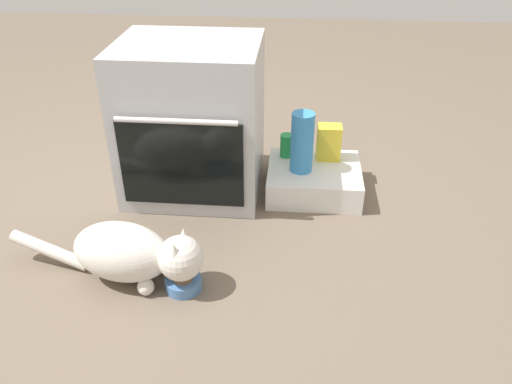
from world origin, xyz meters
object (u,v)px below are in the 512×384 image
at_px(soda_can, 287,145).
at_px(water_bottle, 302,142).
at_px(oven, 192,120).
at_px(cat, 132,253).
at_px(snack_bag, 329,142).
at_px(pantry_cabinet, 314,179).
at_px(food_bowl, 183,282).

bearing_deg(soda_can, water_bottle, -61.27).
distance_m(oven, cat, 0.78).
xyz_separation_m(oven, soda_can, (0.46, 0.11, -0.17)).
relative_size(cat, snack_bag, 4.61).
xyz_separation_m(pantry_cabinet, snack_bag, (0.07, 0.11, 0.16)).
bearing_deg(soda_can, oven, -165.99).
xyz_separation_m(oven, cat, (-0.11, -0.73, -0.24)).
relative_size(pantry_cabinet, food_bowl, 3.22).
bearing_deg(food_bowl, snack_bag, 56.52).
relative_size(cat, water_bottle, 2.76).
relative_size(food_bowl, cat, 0.17).
bearing_deg(snack_bag, pantry_cabinet, -122.32).
bearing_deg(food_bowl, pantry_cabinet, 56.36).
bearing_deg(snack_bag, food_bowl, -123.48).
relative_size(oven, water_bottle, 2.48).
height_order(oven, soda_can, oven).
height_order(pantry_cabinet, food_bowl, pantry_cabinet).
bearing_deg(oven, food_bowl, -83.17).
bearing_deg(cat, water_bottle, 57.08).
xyz_separation_m(pantry_cabinet, food_bowl, (-0.51, -0.77, -0.04)).
distance_m(food_bowl, water_bottle, 0.90).
distance_m(pantry_cabinet, snack_bag, 0.20).
bearing_deg(cat, pantry_cabinet, 55.29).
xyz_separation_m(oven, snack_bag, (0.67, 0.11, -0.14)).
bearing_deg(snack_bag, cat, -132.84).
distance_m(pantry_cabinet, food_bowl, 0.92).
height_order(oven, water_bottle, oven).
relative_size(cat, soda_can, 6.91).
distance_m(food_bowl, snack_bag, 1.07).
bearing_deg(oven, snack_bag, 9.21).
xyz_separation_m(food_bowl, soda_can, (0.37, 0.88, 0.17)).
height_order(cat, water_bottle, water_bottle).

